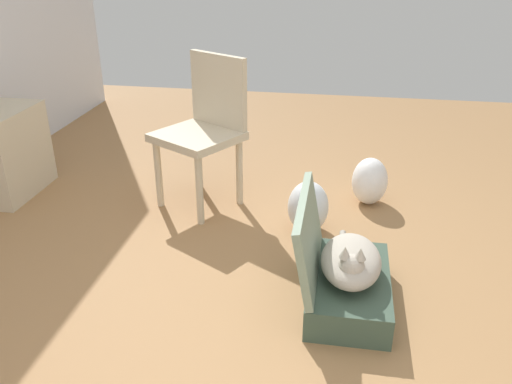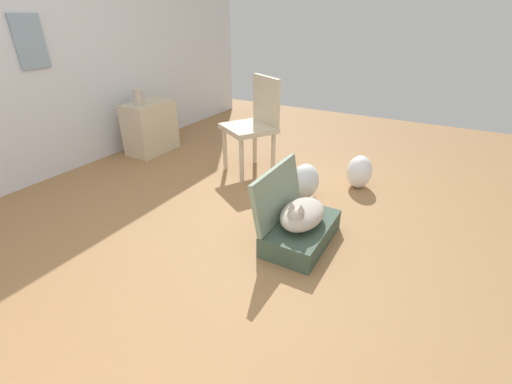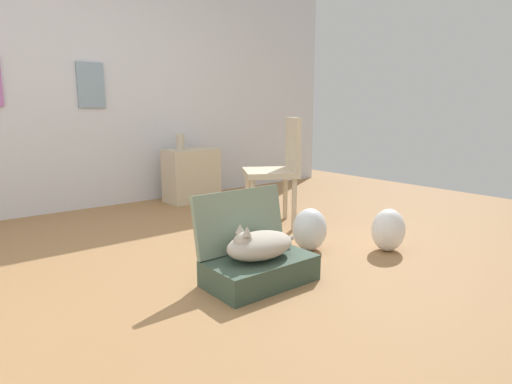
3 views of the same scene
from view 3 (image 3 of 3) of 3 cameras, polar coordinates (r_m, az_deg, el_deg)
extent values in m
plane|color=#9E7247|center=(2.93, -5.72, -9.50)|extent=(7.68, 7.68, 0.00)
cube|color=silver|center=(4.82, -21.19, 13.55)|extent=(6.40, 0.12, 2.60)
cube|color=#829BAB|center=(4.74, -21.19, 13.17)|extent=(0.27, 0.02, 0.45)
cube|color=#384C3D|center=(2.59, 0.54, -10.43)|extent=(0.64, 0.38, 0.16)
cube|color=gray|center=(2.66, -2.18, -3.80)|extent=(0.64, 0.11, 0.38)
ellipsoid|color=#B2A899|center=(2.54, 0.54, -7.14)|extent=(0.44, 0.28, 0.16)
sphere|color=#B2A899|center=(2.45, -1.67, -6.75)|extent=(0.12, 0.12, 0.12)
cone|color=#B2A899|center=(2.41, -1.21, -5.23)|extent=(0.05, 0.05, 0.05)
cone|color=#B2A899|center=(2.46, -2.14, -4.89)|extent=(0.05, 0.05, 0.05)
cylinder|color=#B2A899|center=(2.70, 3.27, -6.84)|extent=(0.20, 0.03, 0.07)
ellipsoid|color=silver|center=(3.17, 7.18, -4.98)|extent=(0.26, 0.24, 0.31)
ellipsoid|color=white|center=(3.28, 17.25, -4.87)|extent=(0.26, 0.23, 0.31)
cube|color=beige|center=(4.86, -8.62, 2.22)|extent=(0.58, 0.34, 0.59)
cylinder|color=#B7AD99|center=(4.72, -10.07, 6.57)|extent=(0.09, 0.09, 0.17)
cylinder|color=beige|center=(3.98, -1.15, -0.62)|extent=(0.04, 0.04, 0.45)
cylinder|color=beige|center=(3.61, -0.45, -1.81)|extent=(0.04, 0.04, 0.45)
cylinder|color=beige|center=(4.03, 3.93, -0.48)|extent=(0.04, 0.04, 0.45)
cylinder|color=beige|center=(3.67, 5.12, -1.63)|extent=(0.04, 0.04, 0.45)
cube|color=beige|center=(3.78, 1.88, 2.59)|extent=(0.63, 0.63, 0.05)
cube|color=beige|center=(3.79, 4.95, 6.43)|extent=(0.26, 0.40, 0.46)
camera|label=1|loc=(2.13, -59.26, 21.28)|focal=37.37mm
camera|label=2|loc=(1.30, -64.19, 25.51)|focal=24.22mm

